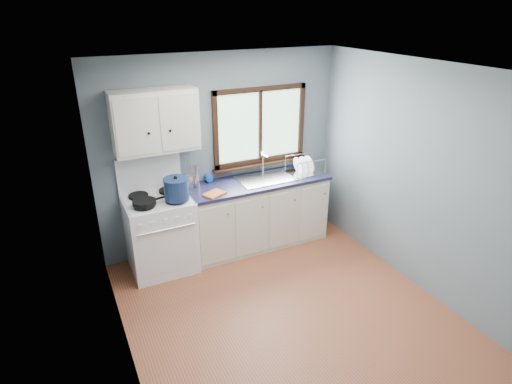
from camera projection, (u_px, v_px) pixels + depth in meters
name	position (u px, v px, depth m)	size (l,w,h in m)	color
floor	(289.00, 316.00, 4.50)	(3.20, 3.60, 0.02)	brown
ceiling	(299.00, 69.00, 3.48)	(3.20, 3.60, 0.02)	white
wall_back	(221.00, 153.00, 5.48)	(3.20, 0.02, 2.50)	slate
wall_front	(451.00, 330.00, 2.50)	(3.20, 0.02, 2.50)	slate
wall_left	(116.00, 248.00, 3.34)	(0.02, 3.60, 2.50)	slate
wall_right	(421.00, 180.00, 4.63)	(0.02, 3.60, 2.50)	slate
gas_range	(160.00, 232.00, 5.13)	(0.76, 0.69, 1.36)	white
base_cabinets	(257.00, 216.00, 5.70)	(1.85, 0.60, 0.88)	beige
countertop	(257.00, 182.00, 5.50)	(1.89, 0.64, 0.04)	black
sink	(270.00, 182.00, 5.59)	(0.84, 0.46, 0.44)	silver
window	(260.00, 131.00, 5.57)	(1.36, 0.10, 1.03)	#9EC6A8
upper_cabinets	(155.00, 121.00, 4.76)	(0.95, 0.35, 0.70)	beige
skillet	(145.00, 202.00, 4.73)	(0.41, 0.31, 0.05)	black
stockpot	(176.00, 189.00, 4.82)	(0.37, 0.37, 0.29)	#15274A
utensil_crock	(189.00, 181.00, 5.24)	(0.17, 0.17, 0.43)	silver
thermos	(197.00, 177.00, 5.23)	(0.07, 0.07, 0.29)	silver
soap_bottle	(210.00, 174.00, 5.35)	(0.10, 0.10, 0.25)	#0B41AB
dish_towel	(214.00, 194.00, 5.08)	(0.25, 0.18, 0.02)	#C8632A
dish_rack	(304.00, 169.00, 5.71)	(0.45, 0.35, 0.23)	silver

